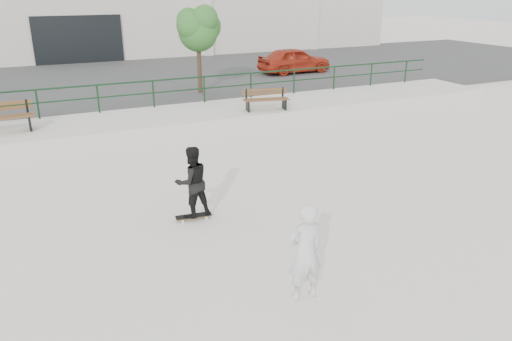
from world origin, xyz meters
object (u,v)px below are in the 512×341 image
bench_right (266,100)px  red_car (294,60)px  skateboard (194,216)px  standing_skater (192,182)px  tree (198,27)px  seated_skater (305,253)px

bench_right → red_car: bearing=65.6°
skateboard → standing_skater: standing_skater is taller
bench_right → tree: bearing=117.3°
tree → seated_skater: bearing=-102.9°
standing_skater → seated_skater: size_ratio=0.94×
bench_right → red_car: (5.03, 6.82, 0.28)m
skateboard → bench_right: bearing=59.6°
red_car → standing_skater: 16.82m
tree → standing_skater: size_ratio=2.29×
standing_skater → seated_skater: seated_skater is taller
red_car → skateboard: size_ratio=4.82×
red_car → standing_skater: red_car is taller
bench_right → tree: tree is taller
tree → seated_skater: tree is taller
bench_right → red_car: red_car is taller
tree → seated_skater: (-3.25, -14.23, -2.36)m
tree → standing_skater: bearing=-110.2°
red_car → seated_skater: (-9.38, -17.02, -0.32)m
bench_right → standing_skater: standing_skater is taller
standing_skater → skateboard: bearing=90.4°
seated_skater → skateboard: bearing=-78.3°
red_car → seated_skater: red_car is taller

